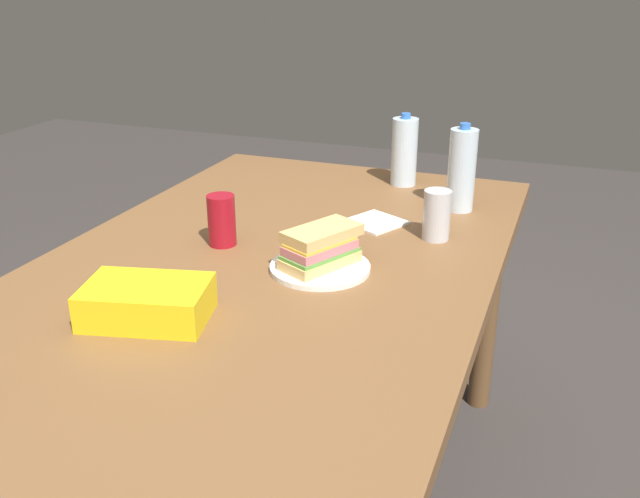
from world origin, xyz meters
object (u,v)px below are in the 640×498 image
at_px(soda_can_red, 222,220).
at_px(soda_can_silver, 437,215).
at_px(chip_bag, 147,302).
at_px(water_bottle_spare, 462,170).
at_px(water_bottle_tall, 404,152).
at_px(dining_table, 254,308).
at_px(sandwich, 321,247).
at_px(paper_plate, 320,268).

xyz_separation_m(soda_can_red, soda_can_silver, (0.21, -0.47, 0.00)).
distance_m(chip_bag, soda_can_silver, 0.73).
bearing_deg(water_bottle_spare, soda_can_silver, 176.50).
distance_m(chip_bag, water_bottle_tall, 1.03).
bearing_deg(chip_bag, dining_table, -124.80).
relative_size(chip_bag, soda_can_silver, 1.89).
xyz_separation_m(dining_table, soda_can_red, (0.13, 0.14, 0.14)).
bearing_deg(sandwich, dining_table, 120.74).
bearing_deg(water_bottle_tall, sandwich, 179.12).
xyz_separation_m(soda_can_red, water_bottle_spare, (0.45, -0.48, 0.05)).
bearing_deg(sandwich, chip_bag, 145.56).
distance_m(paper_plate, soda_can_red, 0.28).
distance_m(dining_table, water_bottle_spare, 0.70).
bearing_deg(soda_can_red, water_bottle_tall, -24.23).
height_order(paper_plate, soda_can_silver, soda_can_silver).
relative_size(sandwich, chip_bag, 0.89).
distance_m(sandwich, soda_can_red, 0.27).
xyz_separation_m(dining_table, water_bottle_tall, (0.75, -0.14, 0.18)).
bearing_deg(soda_can_silver, sandwich, 143.98).
bearing_deg(sandwich, soda_can_red, 78.55).
bearing_deg(dining_table, water_bottle_tall, -10.43).
height_order(paper_plate, sandwich, sandwich).
relative_size(soda_can_red, water_bottle_tall, 0.57).
distance_m(dining_table, chip_bag, 0.29).
distance_m(soda_can_red, water_bottle_tall, 0.68).
height_order(sandwich, water_bottle_tall, water_bottle_tall).
bearing_deg(soda_can_silver, soda_can_red, 114.79).
distance_m(paper_plate, water_bottle_tall, 0.69).
relative_size(dining_table, soda_can_red, 14.65).
height_order(paper_plate, water_bottle_spare, water_bottle_spare).
relative_size(dining_table, paper_plate, 8.12).
xyz_separation_m(water_bottle_tall, soda_can_silver, (-0.41, -0.19, -0.04)).
xyz_separation_m(sandwich, water_bottle_tall, (0.68, -0.01, 0.05)).
relative_size(paper_plate, soda_can_red, 1.80).
distance_m(sandwich, water_bottle_spare, 0.55).
height_order(sandwich, soda_can_red, soda_can_red).
bearing_deg(paper_plate, water_bottle_spare, -22.48).
bearing_deg(soda_can_red, sandwich, -101.45).
bearing_deg(water_bottle_tall, water_bottle_spare, -130.72).
bearing_deg(chip_bag, sandwich, -138.24).
distance_m(dining_table, water_bottle_tall, 0.79).
distance_m(paper_plate, sandwich, 0.05).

